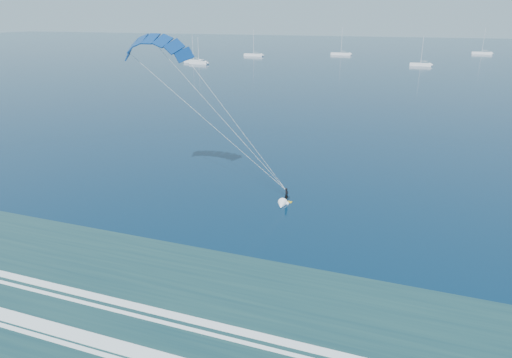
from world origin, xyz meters
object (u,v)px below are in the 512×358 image
object	(u,v)px
sailboat_0	(199,62)
sailboat_3	(421,64)
sailboat_1	(254,55)
kitesurfer_rig	(219,116)
sailboat_2	(341,54)
sailboat_7	(193,61)
sailboat_4	(482,53)

from	to	relation	value
sailboat_0	sailboat_3	distance (m)	91.56
sailboat_3	sailboat_1	bearing A→B (deg)	165.64
kitesurfer_rig	sailboat_0	bearing A→B (deg)	117.75
sailboat_2	sailboat_3	world-z (taller)	sailboat_2
sailboat_1	sailboat_2	bearing A→B (deg)	28.16
sailboat_0	sailboat_3	world-z (taller)	sailboat_3
kitesurfer_rig	sailboat_7	world-z (taller)	kitesurfer_rig
sailboat_3	kitesurfer_rig	bearing A→B (deg)	-96.36
sailboat_4	sailboat_2	bearing A→B (deg)	-155.76
sailboat_1	sailboat_4	xyz separation A→B (m)	(109.19, 52.58, -0.00)
kitesurfer_rig	sailboat_4	world-z (taller)	kitesurfer_rig
kitesurfer_rig	sailboat_1	world-z (taller)	kitesurfer_rig
sailboat_4	sailboat_7	distance (m)	153.40
kitesurfer_rig	sailboat_7	size ratio (longest dim) A/B	1.67
sailboat_4	kitesurfer_rig	bearing A→B (deg)	-101.40
kitesurfer_rig	sailboat_3	size ratio (longest dim) A/B	1.69
sailboat_2	sailboat_7	size ratio (longest dim) A/B	1.17
sailboat_0	sailboat_4	xyz separation A→B (m)	(117.36, 97.17, 0.02)
sailboat_1	sailboat_4	size ratio (longest dim) A/B	0.99
kitesurfer_rig	sailboat_4	size ratio (longest dim) A/B	1.47
sailboat_0	sailboat_4	size ratio (longest dim) A/B	0.83
sailboat_2	kitesurfer_rig	bearing A→B (deg)	-83.66
sailboat_1	sailboat_2	distance (m)	45.63
sailboat_4	sailboat_7	bearing A→B (deg)	-142.98
sailboat_2	sailboat_3	xyz separation A→B (m)	(39.94, -42.06, -0.01)
sailboat_0	sailboat_4	world-z (taller)	sailboat_4
sailboat_0	sailboat_1	distance (m)	45.34
sailboat_3	sailboat_4	xyz separation A→B (m)	(29.02, 73.10, 0.01)
sailboat_1	sailboat_2	xyz separation A→B (m)	(40.23, 21.53, 0.00)
sailboat_0	sailboat_1	bearing A→B (deg)	79.61
sailboat_2	sailboat_4	xyz separation A→B (m)	(68.96, 31.04, -0.00)
sailboat_1	sailboat_4	distance (m)	121.19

